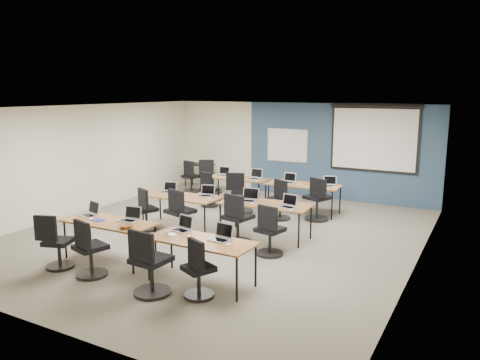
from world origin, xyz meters
The scene contains 58 objects.
floor centered at (0.00, 0.00, 0.00)m, with size 8.00×9.00×0.02m, color #6B6354.
ceiling centered at (0.00, 0.00, 2.70)m, with size 8.00×9.00×0.02m, color white.
wall_back centered at (0.00, 4.50, 1.35)m, with size 8.00×0.04×2.70m, color beige.
wall_front centered at (0.00, -4.50, 1.35)m, with size 8.00×0.04×2.70m, color beige.
wall_left centered at (-4.00, 0.00, 1.35)m, with size 0.04×9.00×2.70m, color beige.
wall_right centered at (4.00, 0.00, 1.35)m, with size 0.04×9.00×2.70m, color beige.
blue_accent_panel centered at (1.25, 4.47, 1.35)m, with size 5.50×0.04×2.70m, color #3D5977.
whiteboard centered at (-0.30, 4.43, 1.45)m, with size 1.28×0.03×0.98m.
projector_screen centered at (2.20, 4.41, 1.89)m, with size 2.40×0.10×1.82m.
training_table_front_left centered at (-0.93, -2.25, 0.68)m, with size 1.73×0.72×0.73m.
training_table_front_right centered at (1.11, -2.33, 0.68)m, with size 1.75×0.73×0.73m.
training_table_mid_left centered at (-1.02, 0.08, 0.68)m, with size 1.80×0.75×0.73m.
training_table_mid_right centered at (0.95, 0.35, 0.69)m, with size 1.91×0.79×0.73m.
training_table_back_left centered at (-0.98, 2.64, 0.68)m, with size 1.70×0.71×0.73m.
training_table_back_right centered at (0.91, 2.61, 0.69)m, with size 1.86×0.78×0.73m.
laptop_0 centered at (-1.51, -2.11, 0.79)m, with size 0.34×0.29×0.26m.
mouse_0 centered at (-1.30, -2.31, 0.74)m, with size 0.07×0.10×0.04m, color white.
task_chair_0 centered at (-1.45, -2.99, 0.40)m, with size 0.51×0.49×0.97m.
laptop_1 centered at (-0.62, -2.02, 0.79)m, with size 0.33×0.28×0.25m.
mouse_1 centered at (-0.38, -2.26, 0.74)m, with size 0.06×0.09×0.03m, color white.
task_chair_1 centered at (-0.66, -3.00, 0.41)m, with size 0.53×0.52×1.00m.
laptop_2 centered at (0.56, -2.05, 0.79)m, with size 0.32×0.27×0.24m.
mouse_2 centered at (0.86, -2.30, 0.74)m, with size 0.06×0.10×0.03m, color white.
task_chair_2 centered at (0.67, -3.07, 0.44)m, with size 0.57×0.57×1.05m.
laptop_3 centered at (1.39, -2.17, 0.79)m, with size 0.33×0.28×0.25m.
mouse_3 centered at (1.62, -2.36, 0.74)m, with size 0.06×0.10×0.04m, color white.
task_chair_3 centered at (1.37, -2.81, 0.39)m, with size 0.49×0.46×0.95m.
laptop_4 centered at (-1.48, 0.24, 0.79)m, with size 0.31×0.26×0.24m.
mouse_4 centered at (-1.22, 0.14, 0.74)m, with size 0.06×0.09×0.03m, color white.
task_chair_4 centered at (-1.56, -0.49, 0.40)m, with size 0.52×0.48×0.97m.
laptop_5 centered at (-0.51, 0.33, 0.79)m, with size 0.32×0.27×0.24m.
mouse_5 centered at (-0.30, 0.13, 0.74)m, with size 0.06×0.10×0.04m, color white.
task_chair_5 centered at (-0.62, -0.53, 0.44)m, with size 0.59×0.58×1.05m.
laptop_6 centered at (0.55, 0.37, 0.80)m, with size 0.36×0.30×0.27m.
mouse_6 centered at (0.75, 0.15, 0.74)m, with size 0.06×0.10×0.04m, color white.
task_chair_6 centered at (0.66, -0.35, 0.44)m, with size 0.58×0.58×1.05m.
laptop_7 centered at (1.50, 0.27, 0.79)m, with size 0.33×0.28×0.25m.
mouse_7 centered at (1.67, 0.04, 0.74)m, with size 0.06×0.10×0.03m, color white.
task_chair_7 centered at (1.51, -0.65, 0.41)m, with size 0.51×0.51×1.00m.
laptop_8 centered at (-1.49, 2.71, 0.79)m, with size 0.32×0.27×0.24m.
mouse_8 centered at (-1.26, 2.55, 0.74)m, with size 0.06×0.10×0.03m, color white.
task_chair_8 centered at (-1.50, 2.00, 0.39)m, with size 0.46×0.46×0.95m.
laptop_9 centered at (-0.48, 2.69, 0.80)m, with size 0.35×0.30×0.27m.
mouse_9 centered at (-0.30, 2.43, 0.74)m, with size 0.07×0.11×0.04m, color white.
task_chair_9 centered at (-0.47, 1.87, 0.43)m, with size 0.59×0.56×1.04m.
laptop_10 centered at (0.51, 2.64, 0.79)m, with size 0.33×0.28×0.25m.
mouse_10 centered at (0.84, 2.51, 0.74)m, with size 0.06×0.09×0.03m, color white.
task_chair_10 centered at (0.68, 1.73, 0.41)m, with size 0.55×0.52×1.00m.
laptop_11 centered at (1.55, 2.72, 0.79)m, with size 0.32×0.27×0.24m.
mouse_11 centered at (1.73, 2.54, 0.74)m, with size 0.05×0.09×0.03m, color white.
task_chair_11 centered at (1.48, 2.09, 0.44)m, with size 0.61×0.58×1.05m.
blue_mousepad centered at (-1.14, -2.29, 0.73)m, with size 0.22×0.19×0.01m, color navy.
snack_bowl centered at (-0.37, -2.41, 0.76)m, with size 0.25×0.25×0.06m, color olive.
snack_plate centered at (0.54, -2.35, 0.74)m, with size 0.18×0.18×0.01m, color white.
coffee_cup centered at (0.51, -2.40, 0.77)m, with size 0.06×0.06×0.06m, color silver.
utility_table centered at (-3.13, 4.00, 0.66)m, with size 0.92×0.51×0.75m.
spare_chair_a centered at (-2.34, 3.47, 0.42)m, with size 0.60×0.55×1.03m.
spare_chair_b centered at (-2.94, 3.24, 0.40)m, with size 0.50×0.50×0.98m.
Camera 1 is at (5.04, -8.22, 3.05)m, focal length 35.00 mm.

